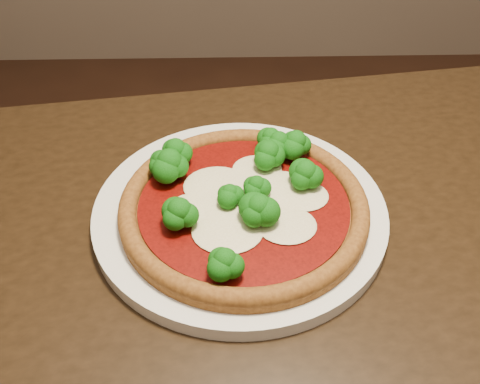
{
  "coord_description": "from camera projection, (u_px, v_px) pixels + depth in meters",
  "views": [
    {
      "loc": [
        -0.32,
        -0.33,
        1.2
      ],
      "look_at": [
        -0.31,
        0.14,
        0.79
      ],
      "focal_mm": 40.0,
      "sensor_mm": 36.0,
      "label": 1
    }
  ],
  "objects": [
    {
      "name": "plate",
      "position": [
        240.0,
        211.0,
        0.64
      ],
      "size": [
        0.35,
        0.35,
        0.02
      ],
      "primitive_type": "cylinder",
      "color": "white",
      "rests_on": "dining_table"
    },
    {
      "name": "dining_table",
      "position": [
        304.0,
        314.0,
        0.67
      ],
      "size": [
        1.22,
        0.91,
        0.75
      ],
      "rotation": [
        0.0,
        0.0,
        0.14
      ],
      "color": "black",
      "rests_on": "floor"
    },
    {
      "name": "pizza",
      "position": [
        242.0,
        198.0,
        0.62
      ],
      "size": [
        0.29,
        0.29,
        0.06
      ],
      "rotation": [
        0.0,
        0.0,
        0.0
      ],
      "color": "brown",
      "rests_on": "plate"
    }
  ]
}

